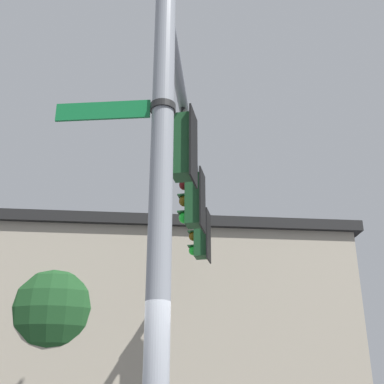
{
  "coord_description": "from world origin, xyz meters",
  "views": [
    {
      "loc": [
        -4.8,
        -1.29,
        1.53
      ],
      "look_at": [
        3.96,
        0.46,
        5.32
      ],
      "focal_mm": 48.51,
      "sensor_mm": 36.0,
      "label": 1
    }
  ],
  "objects_px": {
    "street_name_sign": "(131,110)",
    "traffic_light_nearest_pole": "(181,147)",
    "bird_flying": "(165,70)",
    "traffic_light_mid_inner": "(193,200)",
    "traffic_light_mid_outer": "(200,236)"
  },
  "relations": [
    {
      "from": "traffic_light_nearest_pole",
      "to": "street_name_sign",
      "type": "xyz_separation_m",
      "value": [
        -2.24,
        0.09,
        -0.69
      ]
    },
    {
      "from": "traffic_light_mid_inner",
      "to": "traffic_light_mid_outer",
      "type": "relative_size",
      "value": 1.0
    },
    {
      "from": "street_name_sign",
      "to": "traffic_light_mid_inner",
      "type": "bearing_deg",
      "value": 2.19
    },
    {
      "from": "traffic_light_nearest_pole",
      "to": "bird_flying",
      "type": "bearing_deg",
      "value": 21.64
    },
    {
      "from": "traffic_light_mid_outer",
      "to": "street_name_sign",
      "type": "distance_m",
      "value": 6.71
    },
    {
      "from": "street_name_sign",
      "to": "bird_flying",
      "type": "distance_m",
      "value": 5.92
    },
    {
      "from": "traffic_light_nearest_pole",
      "to": "traffic_light_mid_inner",
      "type": "xyz_separation_m",
      "value": [
        2.21,
        0.26,
        0.0
      ]
    },
    {
      "from": "street_name_sign",
      "to": "traffic_light_nearest_pole",
      "type": "bearing_deg",
      "value": -2.18
    },
    {
      "from": "traffic_light_mid_outer",
      "to": "street_name_sign",
      "type": "xyz_separation_m",
      "value": [
        -6.66,
        -0.43,
        -0.69
      ]
    },
    {
      "from": "traffic_light_nearest_pole",
      "to": "traffic_light_mid_outer",
      "type": "distance_m",
      "value": 4.45
    },
    {
      "from": "traffic_light_mid_outer",
      "to": "traffic_light_mid_inner",
      "type": "bearing_deg",
      "value": -173.42
    },
    {
      "from": "traffic_light_mid_inner",
      "to": "traffic_light_mid_outer",
      "type": "bearing_deg",
      "value": 6.58
    },
    {
      "from": "traffic_light_mid_outer",
      "to": "bird_flying",
      "type": "bearing_deg",
      "value": 170.84
    },
    {
      "from": "traffic_light_nearest_pole",
      "to": "bird_flying",
      "type": "height_order",
      "value": "bird_flying"
    },
    {
      "from": "street_name_sign",
      "to": "bird_flying",
      "type": "relative_size",
      "value": 3.18
    }
  ]
}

